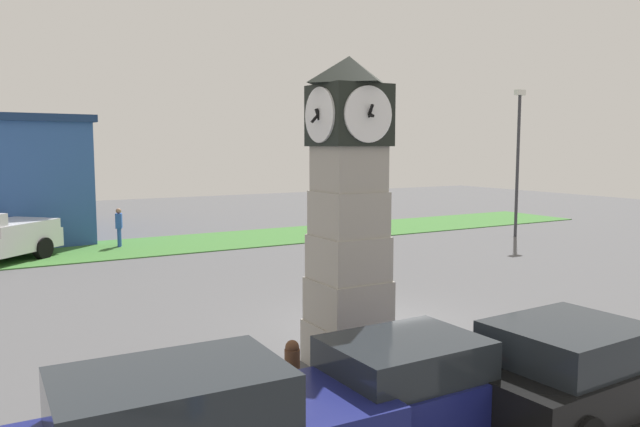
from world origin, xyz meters
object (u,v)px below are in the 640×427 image
object	(u,v)px
car_near_tower	(415,385)
car_by_building	(576,369)
bollard_near_tower	(292,372)
street_lamp_near_road	(518,153)
clock_tower	(348,218)
bollard_mid_row	(383,385)
pedestrian_crossing_lot	(119,225)
bollard_end_row	(580,410)
bollard_far_row	(471,396)

from	to	relation	value
car_near_tower	car_by_building	distance (m)	2.58
bollard_near_tower	street_lamp_near_road	xyz separation A→B (m)	(17.49, 11.38, 3.28)
car_by_building	bollard_near_tower	bearing A→B (deg)	143.43
clock_tower	bollard_near_tower	world-z (taller)	clock_tower
bollard_mid_row	car_near_tower	world-z (taller)	car_near_tower
clock_tower	pedestrian_crossing_lot	size ratio (longest dim) A/B	3.56
clock_tower	pedestrian_crossing_lot	world-z (taller)	clock_tower
car_by_building	bollard_end_row	bearing A→B (deg)	-138.96
clock_tower	street_lamp_near_road	world-z (taller)	street_lamp_near_road
street_lamp_near_road	bollard_mid_row	bearing A→B (deg)	-142.87
car_by_building	street_lamp_near_road	bearing A→B (deg)	44.91
car_near_tower	pedestrian_crossing_lot	xyz separation A→B (m)	(0.13, 19.15, 0.17)
street_lamp_near_road	clock_tower	bearing A→B (deg)	-146.79
pedestrian_crossing_lot	bollard_near_tower	bearing A→B (deg)	-93.79
clock_tower	bollard_far_row	distance (m)	3.90
clock_tower	bollard_end_row	xyz separation A→B (m)	(0.98, -4.32, -2.25)
bollard_near_tower	car_by_building	distance (m)	4.34
bollard_near_tower	pedestrian_crossing_lot	bearing A→B (deg)	86.21
bollard_mid_row	car_by_building	distance (m)	2.92
bollard_near_tower	bollard_mid_row	distance (m)	1.49
bollard_near_tower	bollard_end_row	bearing A→B (deg)	-50.00
pedestrian_crossing_lot	street_lamp_near_road	distance (m)	17.63
car_by_building	pedestrian_crossing_lot	distance (m)	20.06
bollard_end_row	bollard_mid_row	bearing A→B (deg)	129.96
pedestrian_crossing_lot	clock_tower	bearing A→B (deg)	-87.92
car_near_tower	bollard_near_tower	bearing A→B (deg)	119.27
bollard_mid_row	bollard_end_row	size ratio (longest dim) A/B	0.95
bollard_mid_row	bollard_end_row	distance (m)	2.75
pedestrian_crossing_lot	street_lamp_near_road	size ratio (longest dim) A/B	0.24
bollard_end_row	car_by_building	distance (m)	1.03
bollard_end_row	car_near_tower	distance (m)	2.23
bollard_end_row	street_lamp_near_road	world-z (taller)	street_lamp_near_road
bollard_mid_row	bollard_far_row	distance (m)	1.29
bollard_end_row	street_lamp_near_road	size ratio (longest dim) A/B	0.16
bollard_mid_row	pedestrian_crossing_lot	xyz separation A→B (m)	(0.19, 18.47, 0.40)
bollard_far_row	bollard_mid_row	bearing A→B (deg)	133.07
pedestrian_crossing_lot	street_lamp_near_road	xyz separation A→B (m)	(16.34, -5.95, 2.90)
pedestrian_crossing_lot	street_lamp_near_road	bearing A→B (deg)	-20.02
car_near_tower	bollard_mid_row	bearing A→B (deg)	95.16
car_near_tower	pedestrian_crossing_lot	bearing A→B (deg)	89.61
car_near_tower	pedestrian_crossing_lot	size ratio (longest dim) A/B	2.40
car_near_tower	bollard_end_row	bearing A→B (deg)	-39.97
clock_tower	bollard_far_row	xyz separation A→B (m)	(0.10, -3.15, -2.30)
street_lamp_near_road	bollard_far_row	bearing A→B (deg)	-139.31
bollard_end_row	pedestrian_crossing_lot	size ratio (longest dim) A/B	0.66
bollard_mid_row	clock_tower	bearing A→B (deg)	70.45
car_by_building	clock_tower	bearing A→B (deg)	115.49
bollard_mid_row	bollard_far_row	size ratio (longest dim) A/B	1.04
car_near_tower	street_lamp_near_road	xyz separation A→B (m)	(16.47, 13.20, 3.07)
pedestrian_crossing_lot	bollard_end_row	bearing A→B (deg)	-85.62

